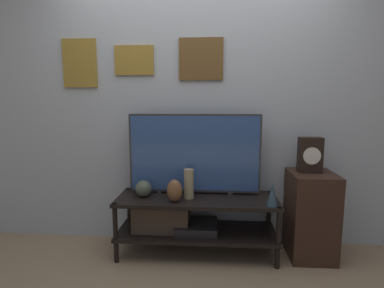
% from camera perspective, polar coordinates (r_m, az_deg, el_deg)
% --- Properties ---
extents(ground_plane, '(12.00, 12.00, 0.00)m').
position_cam_1_polar(ground_plane, '(2.60, 0.53, -22.82)').
color(ground_plane, '#997F60').
extents(wall_back, '(6.40, 0.08, 2.70)m').
position_cam_1_polar(wall_back, '(2.79, 1.16, 8.48)').
color(wall_back, '#B2BCC6').
rests_on(wall_back, ground_plane).
extents(media_console, '(1.39, 0.48, 0.51)m').
position_cam_1_polar(media_console, '(2.71, -1.54, -13.83)').
color(media_console, black).
rests_on(media_console, ground_plane).
extents(television, '(1.16, 0.05, 0.72)m').
position_cam_1_polar(television, '(2.65, 0.48, -1.82)').
color(television, '#333338').
rests_on(television, media_console).
extents(vase_round_glass, '(0.14, 0.14, 0.14)m').
position_cam_1_polar(vase_round_glass, '(2.67, -9.22, -8.38)').
color(vase_round_glass, '#4C5647').
rests_on(vase_round_glass, media_console).
extents(vase_tall_ceramic, '(0.08, 0.08, 0.25)m').
position_cam_1_polar(vase_tall_ceramic, '(2.58, -0.62, -7.59)').
color(vase_tall_ceramic, tan).
rests_on(vase_tall_ceramic, media_console).
extents(vase_urn_stoneware, '(0.13, 0.11, 0.19)m').
position_cam_1_polar(vase_urn_stoneware, '(2.51, -3.34, -8.88)').
color(vase_urn_stoneware, brown).
rests_on(vase_urn_stoneware, media_console).
extents(vase_slim_bronze, '(0.09, 0.09, 0.20)m').
position_cam_1_polar(vase_slim_bronze, '(2.49, 15.08, -9.16)').
color(vase_slim_bronze, '#2D4251').
rests_on(vase_slim_bronze, media_console).
extents(side_table, '(0.37, 0.43, 0.74)m').
position_cam_1_polar(side_table, '(2.84, 21.63, -12.40)').
color(side_table, '#382319').
rests_on(side_table, ground_plane).
extents(mantel_clock, '(0.19, 0.11, 0.30)m').
position_cam_1_polar(mantel_clock, '(2.73, 21.56, -1.93)').
color(mantel_clock, black).
rests_on(mantel_clock, side_table).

